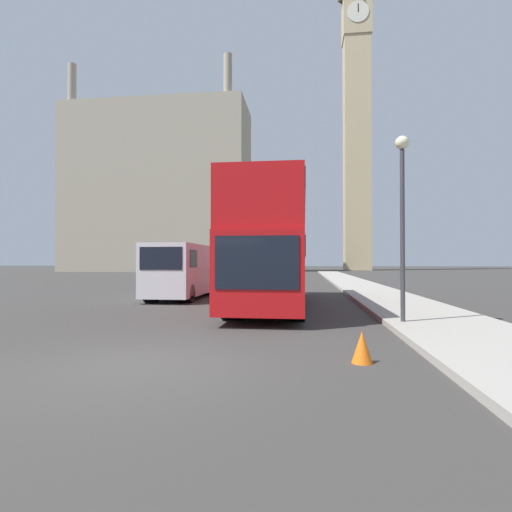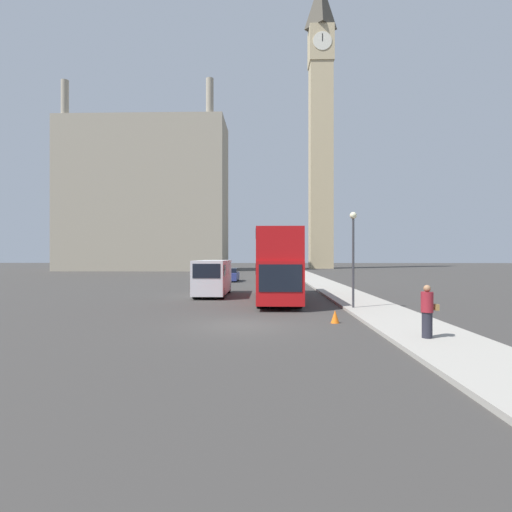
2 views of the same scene
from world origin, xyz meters
name	(u,v)px [view 2 (image 2 of 2)]	position (x,y,z in m)	size (l,w,h in m)	color
ground_plane	(244,325)	(0.00, 0.00, 0.00)	(300.00, 300.00, 0.00)	#383533
sidewalk_strip	(406,324)	(6.58, 0.00, 0.07)	(3.15, 120.00, 0.15)	#9E998E
clock_tower	(321,120)	(13.50, 76.64, 34.58)	(5.57, 5.74, 67.45)	tan
building_block_distant	(145,196)	(-23.35, 62.70, 14.78)	(32.23, 11.65, 35.97)	#9E937F
red_double_decker_bus	(277,262)	(1.63, 9.31, 2.43)	(2.50, 11.32, 4.35)	#B71114
white_van	(213,277)	(-2.89, 11.95, 1.36)	(2.12, 6.15, 2.52)	silver
pedestrian	(427,311)	(6.19, -3.10, 1.01)	(0.54, 0.38, 1.73)	#23232D
street_lamp	(353,243)	(5.45, 4.62, 3.48)	(0.36, 0.36, 4.97)	#38383D
parked_sedan	(230,275)	(-3.13, 28.52, 0.67)	(1.71, 4.65, 1.48)	navy
traffic_cone	(335,317)	(3.82, 0.62, 0.28)	(0.36, 0.36, 0.55)	orange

